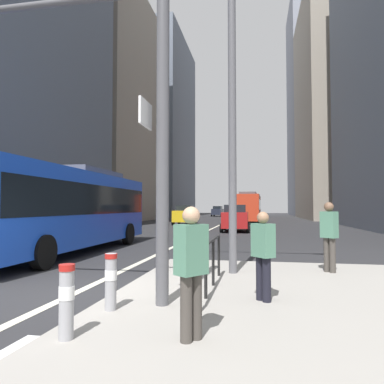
# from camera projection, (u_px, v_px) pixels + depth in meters

# --- Properties ---
(ground_plane) EXTENTS (160.00, 160.00, 0.00)m
(ground_plane) POSITION_uv_depth(u_px,v_px,m) (209.00, 230.00, 27.00)
(ground_plane) COLOR #28282B
(median_island) EXTENTS (9.00, 10.00, 0.15)m
(median_island) POSITION_uv_depth(u_px,v_px,m) (377.00, 319.00, 5.37)
(median_island) COLOR gray
(median_island) RESTS_ON ground
(lane_centre_line) EXTENTS (0.20, 80.00, 0.01)m
(lane_centre_line) POSITION_uv_depth(u_px,v_px,m) (222.00, 224.00, 36.82)
(lane_centre_line) COLOR beige
(lane_centre_line) RESTS_ON ground
(office_tower_left_mid) EXTENTS (10.79, 18.78, 29.51)m
(office_tower_left_mid) POSITION_uv_depth(u_px,v_px,m) (106.00, 109.00, 46.86)
(office_tower_left_mid) COLOR gray
(office_tower_left_mid) RESTS_ON ground
(office_tower_left_far) EXTENTS (11.20, 21.78, 35.35)m
(office_tower_left_far) POSITION_uv_depth(u_px,v_px,m) (159.00, 129.00, 71.52)
(office_tower_left_far) COLOR slate
(office_tower_left_far) RESTS_ON ground
(office_tower_right_mid) EXTENTS (13.18, 21.52, 33.26)m
(office_tower_right_mid) POSITION_uv_depth(u_px,v_px,m) (346.00, 109.00, 53.41)
(office_tower_right_mid) COLOR gray
(office_tower_right_mid) RESTS_ON ground
(office_tower_right_far) EXTENTS (12.34, 17.56, 46.60)m
(office_tower_right_far) POSITION_uv_depth(u_px,v_px,m) (319.00, 108.00, 77.05)
(office_tower_right_far) COLOR slate
(office_tower_right_far) RESTS_ON ground
(city_bus_blue_oncoming) EXTENTS (2.81, 10.86, 3.40)m
(city_bus_blue_oncoming) POSITION_uv_depth(u_px,v_px,m) (68.00, 206.00, 13.73)
(city_bus_blue_oncoming) COLOR blue
(city_bus_blue_oncoming) RESTS_ON ground
(city_bus_red_receding) EXTENTS (2.88, 11.62, 3.40)m
(city_bus_red_receding) POSITION_uv_depth(u_px,v_px,m) (249.00, 207.00, 40.74)
(city_bus_red_receding) COLOR red
(city_bus_red_receding) RESTS_ON ground
(city_bus_red_distant) EXTENTS (2.80, 11.54, 3.40)m
(city_bus_red_distant) POSITION_uv_depth(u_px,v_px,m) (252.00, 207.00, 61.97)
(city_bus_red_distant) COLOR red
(city_bus_red_distant) RESTS_ON ground
(car_oncoming_mid) EXTENTS (2.20, 4.22, 1.94)m
(car_oncoming_mid) POSITION_uv_depth(u_px,v_px,m) (218.00, 211.00, 66.83)
(car_oncoming_mid) COLOR #232838
(car_oncoming_mid) RESTS_ON ground
(car_receding_near) EXTENTS (2.10, 4.17, 1.94)m
(car_receding_near) POSITION_uv_depth(u_px,v_px,m) (236.00, 218.00, 25.69)
(car_receding_near) COLOR maroon
(car_receding_near) RESTS_ON ground
(car_receding_far) EXTENTS (2.17, 4.19, 1.94)m
(car_receding_far) POSITION_uv_depth(u_px,v_px,m) (246.00, 212.00, 50.91)
(car_receding_far) COLOR black
(car_receding_far) RESTS_ON ground
(car_oncoming_far) EXTENTS (2.15, 4.57, 1.94)m
(car_oncoming_far) POSITION_uv_depth(u_px,v_px,m) (185.00, 215.00, 35.89)
(car_oncoming_far) COLOR gold
(car_oncoming_far) RESTS_ON ground
(traffic_signal_gantry) EXTENTS (6.63, 0.65, 6.00)m
(traffic_signal_gantry) POSITION_uv_depth(u_px,v_px,m) (45.00, 79.00, 6.47)
(traffic_signal_gantry) COLOR #515156
(traffic_signal_gantry) RESTS_ON median_island
(street_lamp_post) EXTENTS (5.50, 0.32, 8.00)m
(street_lamp_post) POSITION_uv_depth(u_px,v_px,m) (232.00, 70.00, 8.98)
(street_lamp_post) COLOR #56565B
(street_lamp_post) RESTS_ON median_island
(bollard_left) EXTENTS (0.20, 0.20, 0.92)m
(bollard_left) POSITION_uv_depth(u_px,v_px,m) (67.00, 298.00, 4.38)
(bollard_left) COLOR #99999E
(bollard_left) RESTS_ON median_island
(bollard_right) EXTENTS (0.20, 0.20, 0.89)m
(bollard_right) POSITION_uv_depth(u_px,v_px,m) (111.00, 279.00, 5.62)
(bollard_right) COLOR #99999E
(bollard_right) RESTS_ON median_island
(pedestrian_railing) EXTENTS (0.06, 3.25, 0.98)m
(pedestrian_railing) POSITION_uv_depth(u_px,v_px,m) (210.00, 256.00, 6.86)
(pedestrian_railing) COLOR black
(pedestrian_railing) RESTS_ON median_island
(pedestrian_waiting) EXTENTS (0.43, 0.44, 1.56)m
(pedestrian_waiting) POSITION_uv_depth(u_px,v_px,m) (263.00, 252.00, 6.19)
(pedestrian_waiting) COLOR black
(pedestrian_waiting) RESTS_ON median_island
(pedestrian_walking) EXTENTS (0.42, 0.45, 1.64)m
(pedestrian_walking) POSITION_uv_depth(u_px,v_px,m) (191.00, 266.00, 4.37)
(pedestrian_walking) COLOR #423D38
(pedestrian_walking) RESTS_ON median_island
(pedestrian_far) EXTENTS (0.44, 0.43, 1.76)m
(pedestrian_far) POSITION_uv_depth(u_px,v_px,m) (329.00, 233.00, 8.90)
(pedestrian_far) COLOR #423D38
(pedestrian_far) RESTS_ON median_island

